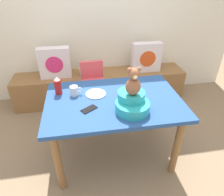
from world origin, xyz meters
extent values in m
plane|color=#8C7256|center=(0.00, 0.00, 0.00)|extent=(8.00, 8.00, 0.00)
cube|color=silver|center=(0.00, 1.45, 1.30)|extent=(4.40, 0.10, 2.60)
cube|color=olive|center=(0.00, 1.18, 0.23)|extent=(2.60, 0.44, 0.46)
cube|color=silver|center=(-0.65, 1.16, 0.68)|extent=(0.44, 0.14, 0.44)
cylinder|color=#E02D72|center=(-0.65, 1.09, 0.68)|extent=(0.24, 0.01, 0.24)
cube|color=silver|center=(0.70, 1.16, 0.68)|extent=(0.44, 0.14, 0.44)
cylinder|color=#D84C1E|center=(0.70, 1.09, 0.68)|extent=(0.24, 0.01, 0.24)
cube|color=#85B581|center=(-0.21, 1.18, 0.50)|extent=(0.20, 0.14, 0.07)
cube|color=#264C8C|center=(0.00, 0.00, 0.72)|extent=(1.30, 0.87, 0.04)
cylinder|color=olive|center=(-0.56, -0.34, 0.35)|extent=(0.07, 0.07, 0.70)
cylinder|color=olive|center=(0.56, -0.34, 0.35)|extent=(0.07, 0.07, 0.70)
cylinder|color=olive|center=(-0.56, 0.34, 0.35)|extent=(0.07, 0.07, 0.70)
cylinder|color=olive|center=(0.56, 0.34, 0.35)|extent=(0.07, 0.07, 0.70)
cylinder|color=#D84C59|center=(-0.14, 0.73, 0.51)|extent=(0.34, 0.34, 0.10)
cube|color=#D84C59|center=(-0.15, 0.87, 0.67)|extent=(0.30, 0.07, 0.24)
cube|color=white|center=(-0.13, 0.55, 0.58)|extent=(0.31, 0.22, 0.02)
cylinder|color=silver|center=(-0.28, 0.59, 0.23)|extent=(0.03, 0.03, 0.46)
cylinder|color=silver|center=(0.00, 0.59, 0.23)|extent=(0.03, 0.03, 0.46)
cylinder|color=silver|center=(-0.28, 0.87, 0.23)|extent=(0.03, 0.03, 0.46)
cylinder|color=silver|center=(0.00, 0.87, 0.23)|extent=(0.03, 0.03, 0.46)
cylinder|color=#26A5B1|center=(0.13, -0.22, 0.79)|extent=(0.30, 0.30, 0.09)
cylinder|color=#26A5B1|center=(0.13, -0.16, 0.86)|extent=(0.24, 0.24, 0.07)
ellipsoid|color=#955B3E|center=(0.13, -0.20, 0.97)|extent=(0.13, 0.11, 0.15)
sphere|color=#955B3E|center=(0.13, -0.20, 1.09)|extent=(0.10, 0.10, 0.10)
sphere|color=beige|center=(0.13, -0.24, 1.08)|extent=(0.04, 0.04, 0.04)
sphere|color=#955B3E|center=(0.09, -0.20, 1.13)|extent=(0.04, 0.04, 0.04)
sphere|color=#955B3E|center=(0.17, -0.20, 1.13)|extent=(0.04, 0.04, 0.04)
cylinder|color=red|center=(-0.53, 0.19, 0.81)|extent=(0.07, 0.07, 0.15)
cone|color=white|center=(-0.53, 0.19, 0.91)|extent=(0.06, 0.06, 0.03)
cylinder|color=silver|center=(-0.37, 0.14, 0.79)|extent=(0.08, 0.08, 0.09)
torus|color=silver|center=(-0.32, 0.14, 0.79)|extent=(0.06, 0.01, 0.06)
cylinder|color=white|center=(-0.16, 0.12, 0.75)|extent=(0.20, 0.20, 0.01)
cube|color=black|center=(-0.25, -0.13, 0.74)|extent=(0.16, 0.14, 0.01)
camera|label=1|loc=(-0.28, -1.60, 1.79)|focal=32.12mm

